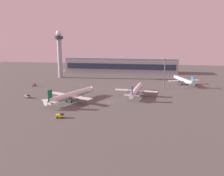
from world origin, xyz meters
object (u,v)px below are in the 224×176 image
at_px(pushback_tug, 35,85).
at_px(apron_light_east, 165,71).
at_px(airplane_mid_apron, 136,90).
at_px(maintenance_van, 60,116).
at_px(control_tower, 60,51).
at_px(airplane_taxiway_distant, 184,80).
at_px(airplane_terminal_side, 71,95).
at_px(baggage_tractor, 27,96).

relative_size(pushback_tug, apron_light_east, 0.14).
bearing_deg(apron_light_east, airplane_mid_apron, -126.77).
relative_size(airplane_mid_apron, maintenance_van, 8.59).
bearing_deg(control_tower, airplane_taxiway_distant, -7.71).
bearing_deg(airplane_mid_apron, pushback_tug, 173.82).
bearing_deg(apron_light_east, control_tower, 160.69).
bearing_deg(airplane_taxiway_distant, airplane_terminal_side, -157.64).
height_order(control_tower, maintenance_van, control_tower).
distance_m(airplane_mid_apron, apron_light_east, 36.01).
bearing_deg(airplane_taxiway_distant, maintenance_van, -145.64).
relative_size(pushback_tug, baggage_tractor, 0.73).
xyz_separation_m(control_tower, apron_light_east, (100.39, -35.17, -12.67)).
bearing_deg(airplane_terminal_side, control_tower, 138.92).
relative_size(baggage_tractor, apron_light_east, 0.19).
distance_m(airplane_mid_apron, airplane_taxiway_distant, 60.69).
bearing_deg(maintenance_van, airplane_taxiway_distant, 125.96).
bearing_deg(airplane_terminal_side, airplane_mid_apron, 53.10).
bearing_deg(maintenance_van, airplane_terminal_side, 170.91).
relative_size(pushback_tug, maintenance_van, 0.73).
bearing_deg(airplane_terminal_side, pushback_tug, 161.94).
relative_size(airplane_terminal_side, baggage_tractor, 8.87).
height_order(airplane_taxiway_distant, maintenance_van, airplane_taxiway_distant).
relative_size(control_tower, airplane_terminal_side, 1.14).
height_order(airplane_mid_apron, apron_light_east, apron_light_east).
relative_size(airplane_mid_apron, baggage_tractor, 8.50).
bearing_deg(control_tower, baggage_tractor, -85.19).
xyz_separation_m(pushback_tug, baggage_tractor, (13.12, -36.82, 0.11)).
xyz_separation_m(airplane_mid_apron, airplane_taxiway_distant, (38.55, 46.88, -0.32)).
bearing_deg(control_tower, pushback_tug, -98.23).
height_order(airplane_terminal_side, pushback_tug, airplane_terminal_side).
xyz_separation_m(airplane_terminal_side, airplane_mid_apron, (40.46, 22.33, -0.40)).
bearing_deg(baggage_tractor, airplane_taxiway_distant, 146.31).
distance_m(airplane_mid_apron, baggage_tractor, 75.07).
bearing_deg(airplane_taxiway_distant, control_tower, 153.43).
bearing_deg(airplane_mid_apron, control_tower, 148.05).
height_order(airplane_mid_apron, baggage_tractor, airplane_mid_apron).
height_order(pushback_tug, apron_light_east, apron_light_east).
xyz_separation_m(airplane_taxiway_distant, pushback_tug, (-124.56, -27.80, -2.39)).
bearing_deg(airplane_mid_apron, airplane_terminal_side, -144.78).
distance_m(maintenance_van, baggage_tractor, 50.94).
bearing_deg(control_tower, airplane_mid_apron, -38.28).
bearing_deg(maintenance_van, baggage_tractor, -150.95).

